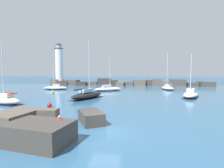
{
  "coord_description": "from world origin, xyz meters",
  "views": [
    {
      "loc": [
        2.12,
        -13.76,
        4.82
      ],
      "look_at": [
        -2.81,
        29.68,
        1.9
      ],
      "focal_mm": 28.0,
      "sensor_mm": 36.0,
      "label": 1
    }
  ],
  "objects": [
    {
      "name": "open_sea_beyond",
      "position": [
        0.0,
        111.23,
        0.0
      ],
      "size": [
        400.0,
        116.0,
        0.01
      ],
      "color": "#235175",
      "rests_on": "ground"
    },
    {
      "name": "mooring_buoy_orange_near",
      "position": [
        -15.81,
        24.27,
        0.32
      ],
      "size": [
        0.63,
        0.63,
        0.83
      ],
      "color": "yellow",
      "rests_on": "ground"
    },
    {
      "name": "sailboat_moored_2",
      "position": [
        12.07,
        36.02,
        0.6
      ],
      "size": [
        3.5,
        5.95,
        10.44
      ],
      "color": "white",
      "rests_on": "ground"
    },
    {
      "name": "lighthouse",
      "position": [
        -25.75,
        51.15,
        7.12
      ],
      "size": [
        3.8,
        3.8,
        16.13
      ],
      "color": "gray",
      "rests_on": "ground"
    },
    {
      "name": "ground_plane",
      "position": [
        0.0,
        0.0,
        0.0
      ],
      "size": [
        600.0,
        600.0,
        0.0
      ],
      "primitive_type": "plane",
      "color": "#336084"
    },
    {
      "name": "sailboat_moored_3",
      "position": [
        -19.12,
        32.97,
        0.6
      ],
      "size": [
        6.53,
        3.18,
        10.17
      ],
      "color": "white",
      "rests_on": "ground"
    },
    {
      "name": "sailboat_moored_1",
      "position": [
        -4.05,
        30.86,
        0.6
      ],
      "size": [
        7.31,
        5.33,
        8.66
      ],
      "color": "white",
      "rests_on": "ground"
    },
    {
      "name": "person_on_rocks",
      "position": [
        -3.05,
        -1.88,
        0.97
      ],
      "size": [
        0.36,
        0.23,
        1.72
      ],
      "color": "#282833",
      "rests_on": "ground"
    },
    {
      "name": "sailboat_moored_5",
      "position": [
        -16.64,
        10.23,
        0.67
      ],
      "size": [
        5.6,
        3.25,
        9.8
      ],
      "color": "white",
      "rests_on": "ground"
    },
    {
      "name": "mooring_buoy_far_side",
      "position": [
        -9.03,
        8.65,
        0.34
      ],
      "size": [
        0.69,
        0.69,
        0.89
      ],
      "color": "red",
      "rests_on": "ground"
    },
    {
      "name": "sailboat_moored_0",
      "position": [
        13.38,
        20.98,
        0.64
      ],
      "size": [
        4.95,
        6.84,
        8.31
      ],
      "color": "white",
      "rests_on": "ground"
    },
    {
      "name": "foreground_rocks",
      "position": [
        -5.41,
        -0.45,
        0.68
      ],
      "size": [
        10.11,
        9.02,
        1.5
      ],
      "color": "brown",
      "rests_on": "ground"
    },
    {
      "name": "breakwater_jetty",
      "position": [
        0.7,
        51.54,
        0.97
      ],
      "size": [
        58.93,
        7.22,
        2.58
      ],
      "color": "brown",
      "rests_on": "ground"
    },
    {
      "name": "sailboat_moored_4",
      "position": [
        -6.02,
        17.35,
        0.71
      ],
      "size": [
        5.52,
        8.27,
        10.89
      ],
      "color": "black",
      "rests_on": "ground"
    }
  ]
}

